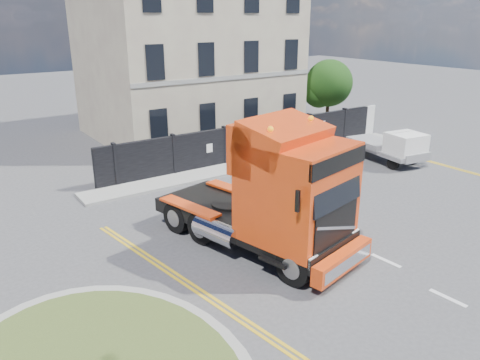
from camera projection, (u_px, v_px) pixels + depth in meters
ground at (269, 249)px, 16.00m from camera, size 120.00×120.00×0.00m
hoarding_fence at (263, 140)px, 26.16m from camera, size 18.80×0.25×2.00m
georgian_building at (187, 45)px, 30.11m from camera, size 12.30×10.30×12.80m
tree at (327, 85)px, 32.08m from camera, size 3.20×3.20×4.80m
pavement_far at (264, 161)px, 25.48m from camera, size 20.00×1.60×0.12m
truck at (278, 197)px, 15.12m from camera, size 4.34×7.89×4.47m
flatbed_pickup at (397, 147)px, 24.88m from camera, size 2.31×4.52×1.79m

